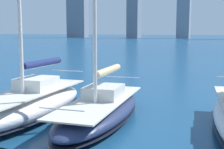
% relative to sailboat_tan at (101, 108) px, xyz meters
% --- Properties ---
extents(city_skyline, '(167.98, 13.59, 36.22)m').
position_rel_sailboat_tan_xyz_m(city_skyline, '(-0.78, -157.52, 15.05)').
color(city_skyline, gray).
rests_on(city_skyline, ground).
extents(sailboat_tan, '(2.92, 8.31, 11.63)m').
position_rel_sailboat_tan_xyz_m(sailboat_tan, '(0.00, 0.00, 0.00)').
color(sailboat_tan, navy).
rests_on(sailboat_tan, ground).
extents(sailboat_navy, '(2.63, 8.11, 9.85)m').
position_rel_sailboat_tan_xyz_m(sailboat_navy, '(3.20, 0.58, 0.11)').
color(sailboat_navy, white).
rests_on(sailboat_navy, ground).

